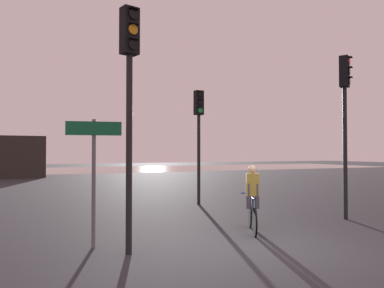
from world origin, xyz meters
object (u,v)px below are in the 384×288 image
traffic_light_center (199,125)px  traffic_light_near_right (345,106)px  traffic_light_near_left (129,83)px  cyclist (252,198)px  direction_sign_post (94,164)px

traffic_light_center → traffic_light_near_right: bearing=117.7°
traffic_light_near_left → traffic_light_center: bearing=-142.0°
traffic_light_center → traffic_light_near_right: traffic_light_near_right is taller
traffic_light_center → cyclist: (-0.85, -4.86, -2.12)m
direction_sign_post → cyclist: direction_sign_post is taller
traffic_light_near_right → cyclist: bearing=-26.5°
direction_sign_post → traffic_light_near_right: bearing=-165.4°
traffic_light_near_left → cyclist: size_ratio=2.90×
traffic_light_near_left → direction_sign_post: traffic_light_near_left is taller
traffic_light_near_left → cyclist: (3.21, 0.68, -2.43)m
traffic_light_near_right → direction_sign_post: bearing=-30.4°
traffic_light_near_right → traffic_light_near_left: size_ratio=1.00×
traffic_light_center → direction_sign_post: 6.77m
traffic_light_center → traffic_light_near_right: size_ratio=0.89×
traffic_light_near_right → traffic_light_near_left: traffic_light_near_right is taller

